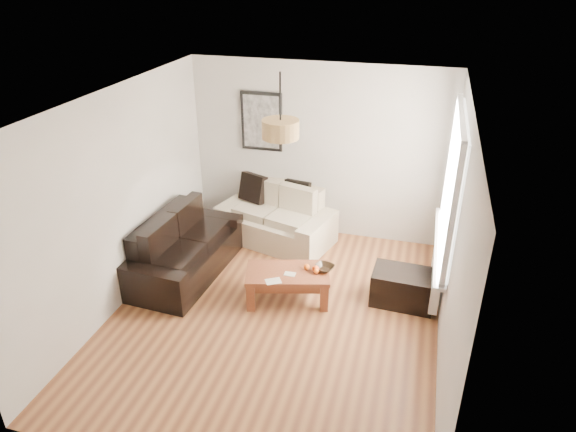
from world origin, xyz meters
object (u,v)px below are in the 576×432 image
(coffee_table, at_px, (288,286))
(ottoman, at_px, (403,287))
(loveseat_cream, at_px, (276,216))
(sofa_leather, at_px, (185,246))

(coffee_table, distance_m, ottoman, 1.43)
(loveseat_cream, bearing_deg, coffee_table, -52.29)
(ottoman, bearing_deg, sofa_leather, -178.35)
(loveseat_cream, bearing_deg, ottoman, -13.37)
(loveseat_cream, xyz_separation_m, ottoman, (1.96, -1.09, -0.19))
(sofa_leather, xyz_separation_m, coffee_table, (1.49, -0.25, -0.19))
(sofa_leather, bearing_deg, coffee_table, -95.79)
(loveseat_cream, bearing_deg, sofa_leather, -112.27)
(coffee_table, height_order, ottoman, ottoman)
(loveseat_cream, relative_size, ottoman, 2.19)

